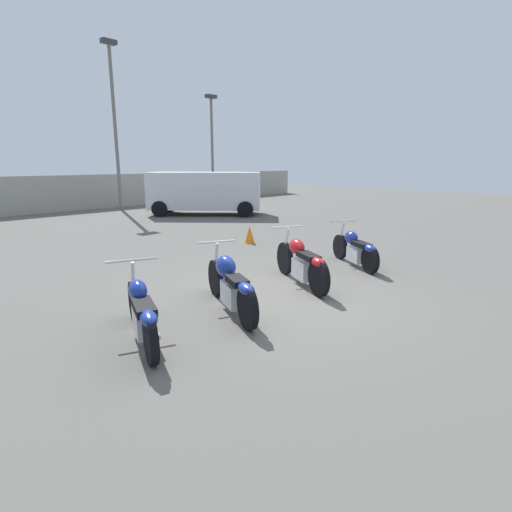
{
  "coord_description": "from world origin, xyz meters",
  "views": [
    {
      "loc": [
        -5.19,
        -4.29,
        2.3
      ],
      "look_at": [
        0.0,
        0.55,
        0.65
      ],
      "focal_mm": 28.0,
      "sensor_mm": 36.0,
      "label": 1
    }
  ],
  "objects_px": {
    "motorcycle_slot_0": "(142,312)",
    "motorcycle_slot_2": "(302,262)",
    "light_pole_left": "(114,114)",
    "light_pole_right": "(212,138)",
    "parked_van": "(205,191)",
    "traffic_cone_near": "(250,234)",
    "motorcycle_slot_1": "(230,284)",
    "motorcycle_slot_3": "(355,249)"
  },
  "relations": [
    {
      "from": "motorcycle_slot_0",
      "to": "motorcycle_slot_1",
      "type": "relative_size",
      "value": 0.92
    },
    {
      "from": "light_pole_right",
      "to": "motorcycle_slot_3",
      "type": "height_order",
      "value": "light_pole_right"
    },
    {
      "from": "light_pole_left",
      "to": "light_pole_right",
      "type": "height_order",
      "value": "light_pole_left"
    },
    {
      "from": "light_pole_right",
      "to": "motorcycle_slot_1",
      "type": "distance_m",
      "value": 19.98
    },
    {
      "from": "light_pole_left",
      "to": "motorcycle_slot_0",
      "type": "bearing_deg",
      "value": -117.79
    },
    {
      "from": "light_pole_left",
      "to": "motorcycle_slot_0",
      "type": "height_order",
      "value": "light_pole_left"
    },
    {
      "from": "light_pole_left",
      "to": "motorcycle_slot_3",
      "type": "xyz_separation_m",
      "value": [
        -2.08,
        -14.37,
        -4.23
      ]
    },
    {
      "from": "light_pole_left",
      "to": "motorcycle_slot_3",
      "type": "distance_m",
      "value": 15.13
    },
    {
      "from": "motorcycle_slot_0",
      "to": "light_pole_right",
      "type": "bearing_deg",
      "value": 69.31
    },
    {
      "from": "motorcycle_slot_2",
      "to": "traffic_cone_near",
      "type": "relative_size",
      "value": 3.94
    },
    {
      "from": "motorcycle_slot_1",
      "to": "traffic_cone_near",
      "type": "height_order",
      "value": "motorcycle_slot_1"
    },
    {
      "from": "motorcycle_slot_0",
      "to": "motorcycle_slot_2",
      "type": "height_order",
      "value": "motorcycle_slot_2"
    },
    {
      "from": "motorcycle_slot_0",
      "to": "parked_van",
      "type": "bearing_deg",
      "value": 69.44
    },
    {
      "from": "motorcycle_slot_0",
      "to": "motorcycle_slot_2",
      "type": "xyz_separation_m",
      "value": [
        3.48,
        0.0,
        0.04
      ]
    },
    {
      "from": "parked_van",
      "to": "traffic_cone_near",
      "type": "bearing_deg",
      "value": -160.26
    },
    {
      "from": "light_pole_left",
      "to": "motorcycle_slot_2",
      "type": "bearing_deg",
      "value": -105.88
    },
    {
      "from": "motorcycle_slot_2",
      "to": "parked_van",
      "type": "bearing_deg",
      "value": 87.94
    },
    {
      "from": "motorcycle_slot_1",
      "to": "motorcycle_slot_3",
      "type": "xyz_separation_m",
      "value": [
        3.91,
        -0.01,
        -0.04
      ]
    },
    {
      "from": "traffic_cone_near",
      "to": "light_pole_left",
      "type": "bearing_deg",
      "value": 80.68
    },
    {
      "from": "motorcycle_slot_0",
      "to": "motorcycle_slot_3",
      "type": "xyz_separation_m",
      "value": [
        5.47,
        -0.03,
        -0.0
      ]
    },
    {
      "from": "parked_van",
      "to": "light_pole_left",
      "type": "bearing_deg",
      "value": 70.03
    },
    {
      "from": "motorcycle_slot_3",
      "to": "parked_van",
      "type": "height_order",
      "value": "parked_van"
    },
    {
      "from": "light_pole_left",
      "to": "parked_van",
      "type": "xyz_separation_m",
      "value": [
        1.73,
        -4.55,
        -3.55
      ]
    },
    {
      "from": "light_pole_right",
      "to": "parked_van",
      "type": "xyz_separation_m",
      "value": [
        -5.0,
        -5.21,
        -2.74
      ]
    },
    {
      "from": "motorcycle_slot_3",
      "to": "motorcycle_slot_1",
      "type": "bearing_deg",
      "value": -147.97
    },
    {
      "from": "light_pole_left",
      "to": "light_pole_right",
      "type": "bearing_deg",
      "value": 5.66
    },
    {
      "from": "light_pole_left",
      "to": "light_pole_right",
      "type": "distance_m",
      "value": 6.81
    },
    {
      "from": "light_pole_right",
      "to": "motorcycle_slot_0",
      "type": "relative_size",
      "value": 3.33
    },
    {
      "from": "light_pole_right",
      "to": "motorcycle_slot_1",
      "type": "bearing_deg",
      "value": -130.24
    },
    {
      "from": "parked_van",
      "to": "motorcycle_slot_2",
      "type": "bearing_deg",
      "value": -161.46
    },
    {
      "from": "motorcycle_slot_0",
      "to": "traffic_cone_near",
      "type": "relative_size",
      "value": 3.73
    },
    {
      "from": "light_pole_left",
      "to": "light_pole_right",
      "type": "relative_size",
      "value": 1.25
    },
    {
      "from": "motorcycle_slot_1",
      "to": "parked_van",
      "type": "bearing_deg",
      "value": 76.93
    },
    {
      "from": "motorcycle_slot_1",
      "to": "motorcycle_slot_3",
      "type": "bearing_deg",
      "value": 24.99
    },
    {
      "from": "light_pole_right",
      "to": "motorcycle_slot_0",
      "type": "xyz_separation_m",
      "value": [
        -14.29,
        -15.01,
        -3.41
      ]
    },
    {
      "from": "motorcycle_slot_2",
      "to": "motorcycle_slot_3",
      "type": "xyz_separation_m",
      "value": [
        1.99,
        -0.04,
        -0.04
      ]
    },
    {
      "from": "motorcycle_slot_0",
      "to": "motorcycle_slot_3",
      "type": "bearing_deg",
      "value": 22.55
    },
    {
      "from": "light_pole_right",
      "to": "motorcycle_slot_3",
      "type": "bearing_deg",
      "value": -120.38
    },
    {
      "from": "motorcycle_slot_0",
      "to": "traffic_cone_near",
      "type": "bearing_deg",
      "value": 54.93
    },
    {
      "from": "motorcycle_slot_1",
      "to": "light_pole_right",
      "type": "bearing_deg",
      "value": 74.85
    },
    {
      "from": "light_pole_left",
      "to": "parked_van",
      "type": "height_order",
      "value": "light_pole_left"
    },
    {
      "from": "motorcycle_slot_2",
      "to": "parked_van",
      "type": "relative_size",
      "value": 0.4
    }
  ]
}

